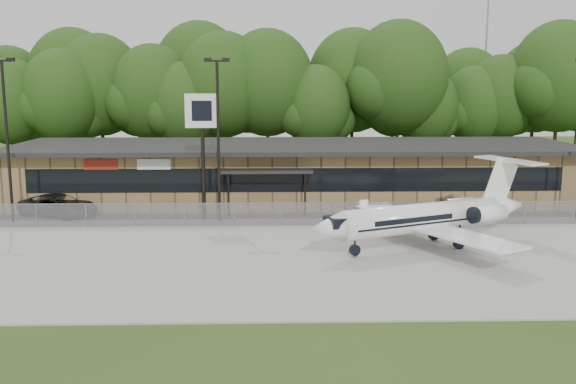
{
  "coord_description": "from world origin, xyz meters",
  "views": [
    {
      "loc": [
        -1.75,
        -23.45,
        8.8
      ],
      "look_at": [
        -0.78,
        12.0,
        2.69
      ],
      "focal_mm": 40.0,
      "sensor_mm": 36.0,
      "label": 1
    }
  ],
  "objects_px": {
    "business_jet": "(429,218)",
    "pole_sign": "(202,124)",
    "suv": "(59,205)",
    "terminal": "(294,172)"
  },
  "relations": [
    {
      "from": "business_jet",
      "to": "pole_sign",
      "type": "height_order",
      "value": "pole_sign"
    },
    {
      "from": "business_jet",
      "to": "suv",
      "type": "xyz_separation_m",
      "value": [
        -22.38,
        8.8,
        -0.91
      ]
    },
    {
      "from": "terminal",
      "to": "suv",
      "type": "relative_size",
      "value": 7.64
    },
    {
      "from": "pole_sign",
      "to": "terminal",
      "type": "bearing_deg",
      "value": 50.27
    },
    {
      "from": "terminal",
      "to": "suv",
      "type": "bearing_deg",
      "value": -160.71
    },
    {
      "from": "business_jet",
      "to": "pole_sign",
      "type": "xyz_separation_m",
      "value": [
        -12.63,
        7.17,
        4.52
      ]
    },
    {
      "from": "terminal",
      "to": "suv",
      "type": "height_order",
      "value": "terminal"
    },
    {
      "from": "terminal",
      "to": "business_jet",
      "type": "distance_m",
      "value": 15.78
    },
    {
      "from": "suv",
      "to": "pole_sign",
      "type": "distance_m",
      "value": 11.28
    },
    {
      "from": "terminal",
      "to": "pole_sign",
      "type": "distance_m",
      "value": 10.15
    }
  ]
}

